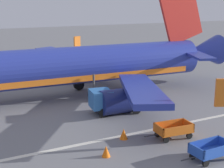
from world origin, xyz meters
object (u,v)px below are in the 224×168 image
service_truck_beside_carts (106,101)px  traffic_cone_near_plane (106,151)px  baggage_cart_far_end (173,130)px  traffic_cone_mid_apron (124,134)px  baggage_cart_fourth_in_row (211,150)px  airplane (71,67)px

service_truck_beside_carts → traffic_cone_near_plane: service_truck_beside_carts is taller
baggage_cart_far_end → traffic_cone_mid_apron: 3.50m
traffic_cone_mid_apron → baggage_cart_fourth_in_row: bearing=-58.6°
baggage_cart_far_end → traffic_cone_near_plane: baggage_cart_far_end is taller
baggage_cart_fourth_in_row → airplane: bearing=98.2°
baggage_cart_far_end → service_truck_beside_carts: size_ratio=0.78×
traffic_cone_near_plane → traffic_cone_mid_apron: size_ratio=0.94×
baggage_cart_fourth_in_row → traffic_cone_mid_apron: baggage_cart_fourth_in_row is taller
baggage_cart_fourth_in_row → baggage_cart_far_end: bearing=89.4°
baggage_cart_fourth_in_row → baggage_cart_far_end: size_ratio=0.99×
baggage_cart_fourth_in_row → service_truck_beside_carts: bearing=99.5°
traffic_cone_near_plane → traffic_cone_mid_apron: (2.31, 1.89, 0.02)m
baggage_cart_fourth_in_row → traffic_cone_near_plane: baggage_cart_fourth_in_row is taller
service_truck_beside_carts → traffic_cone_near_plane: bearing=-116.7°
baggage_cart_fourth_in_row → baggage_cart_far_end: 3.74m
baggage_cart_fourth_in_row → traffic_cone_mid_apron: 6.05m
traffic_cone_near_plane → traffic_cone_mid_apron: traffic_cone_mid_apron is taller
airplane → baggage_cart_fourth_in_row: (2.45, -16.94, -2.45)m
baggage_cart_fourth_in_row → service_truck_beside_carts: size_ratio=0.77×
service_truck_beside_carts → traffic_cone_near_plane: 8.25m
baggage_cart_fourth_in_row → traffic_cone_near_plane: (-5.46, 3.27, -0.25)m
airplane → baggage_cart_fourth_in_row: bearing=-81.8°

